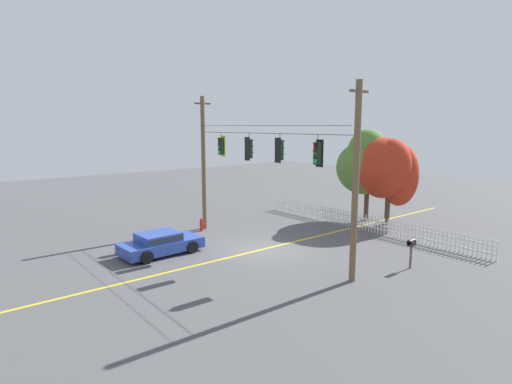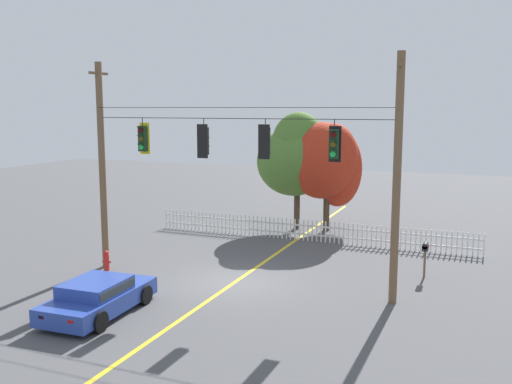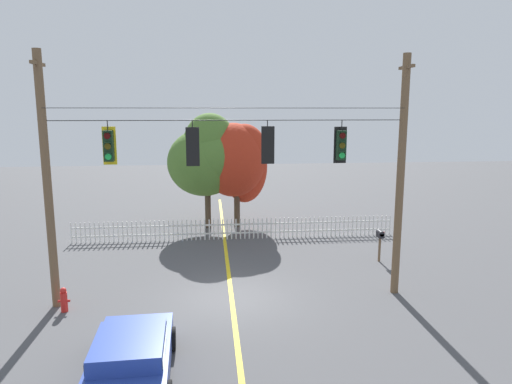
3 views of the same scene
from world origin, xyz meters
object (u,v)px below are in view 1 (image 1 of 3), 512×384
object	(u,v)px
traffic_signal_westbound_side	(280,150)
roadside_mailbox	(411,245)
traffic_signal_northbound_primary	(318,153)
fire_hydrant	(202,225)
parked_car	(160,243)
autumn_maple_mid	(389,169)
autumn_maple_near_fence	(366,164)
traffic_signal_eastbound_side	(249,149)
traffic_signal_southbound_primary	(221,146)

from	to	relation	value
traffic_signal_westbound_side	roadside_mailbox	world-z (taller)	traffic_signal_westbound_side
traffic_signal_northbound_primary	fire_hydrant	bearing A→B (deg)	-176.93
parked_car	autumn_maple_mid	bearing A→B (deg)	76.33
autumn_maple_mid	parked_car	bearing A→B (deg)	-103.67
traffic_signal_westbound_side	autumn_maple_near_fence	world-z (taller)	autumn_maple_near_fence
traffic_signal_eastbound_side	autumn_maple_mid	size ratio (longest dim) A/B	0.25
traffic_signal_eastbound_side	parked_car	world-z (taller)	traffic_signal_eastbound_side
traffic_signal_westbound_side	traffic_signal_southbound_primary	bearing A→B (deg)	179.78
autumn_maple_mid	roadside_mailbox	distance (m)	9.05
traffic_signal_westbound_side	parked_car	size ratio (longest dim) A/B	0.34
autumn_maple_near_fence	parked_car	size ratio (longest dim) A/B	1.50
traffic_signal_southbound_primary	traffic_signal_eastbound_side	world-z (taller)	same
traffic_signal_westbound_side	roadside_mailbox	bearing A→B (deg)	32.41
autumn_maple_near_fence	autumn_maple_mid	bearing A→B (deg)	7.80
traffic_signal_northbound_primary	parked_car	distance (m)	9.20
traffic_signal_southbound_primary	roadside_mailbox	distance (m)	11.74
autumn_maple_near_fence	traffic_signal_westbound_side	bearing A→B (deg)	-78.63
parked_car	fire_hydrant	xyz separation A→B (m)	(-2.81, 4.17, -0.20)
autumn_maple_mid	parked_car	world-z (taller)	autumn_maple_mid
autumn_maple_mid	traffic_signal_southbound_primary	bearing A→B (deg)	-115.67
traffic_signal_southbound_primary	autumn_maple_mid	xyz separation A→B (m)	(4.77, 9.93, -1.61)
fire_hydrant	autumn_maple_near_fence	bearing A→B (deg)	65.07
traffic_signal_northbound_primary	fire_hydrant	distance (m)	10.43
traffic_signal_eastbound_side	parked_car	distance (m)	6.76
traffic_signal_northbound_primary	autumn_maple_mid	distance (m)	10.44
autumn_maple_near_fence	autumn_maple_mid	xyz separation A→B (m)	(1.61, 0.22, -0.22)
fire_hydrant	traffic_signal_northbound_primary	bearing A→B (deg)	3.07
fire_hydrant	traffic_signal_eastbound_side	bearing A→B (deg)	6.34
traffic_signal_southbound_primary	traffic_signal_eastbound_side	size ratio (longest dim) A/B	0.97
traffic_signal_westbound_side	autumn_maple_mid	bearing A→B (deg)	91.96
traffic_signal_southbound_primary	traffic_signal_northbound_primary	size ratio (longest dim) A/B	0.98
traffic_signal_westbound_side	traffic_signal_northbound_primary	world-z (taller)	same
traffic_signal_southbound_primary	traffic_signal_eastbound_side	bearing A→B (deg)	-0.43
traffic_signal_westbound_side	parked_car	distance (m)	7.69
traffic_signal_southbound_primary	fire_hydrant	size ratio (longest dim) A/B	1.73
traffic_signal_eastbound_side	roadside_mailbox	distance (m)	9.44
traffic_signal_northbound_primary	traffic_signal_westbound_side	bearing A→B (deg)	-179.55
parked_car	roadside_mailbox	bearing A→B (deg)	41.06
traffic_signal_westbound_side	autumn_maple_near_fence	distance (m)	10.02
traffic_signal_northbound_primary	roadside_mailbox	bearing A→B (deg)	49.95
parked_car	traffic_signal_westbound_side	bearing A→B (deg)	50.05
traffic_signal_eastbound_side	fire_hydrant	distance (m)	6.51
autumn_maple_near_fence	roadside_mailbox	xyz separation A→B (m)	(7.28, -6.35, -2.82)
autumn_maple_mid	traffic_signal_eastbound_side	bearing A→B (deg)	-101.94
traffic_signal_northbound_primary	parked_car	world-z (taller)	traffic_signal_northbound_primary
traffic_signal_eastbound_side	traffic_signal_southbound_primary	bearing A→B (deg)	179.57
traffic_signal_southbound_primary	fire_hydrant	distance (m)	5.21
traffic_signal_westbound_side	parked_car	bearing A→B (deg)	-129.95
traffic_signal_southbound_primary	traffic_signal_westbound_side	bearing A→B (deg)	-0.22
traffic_signal_southbound_primary	autumn_maple_mid	distance (m)	11.13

